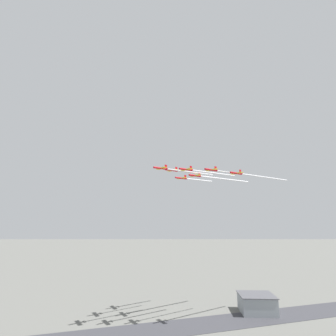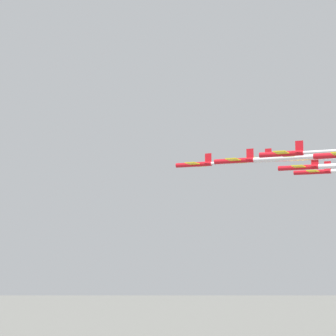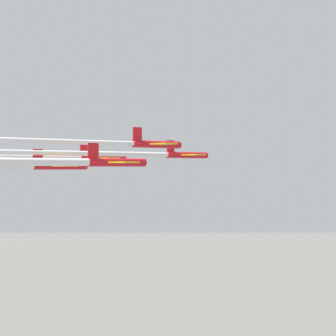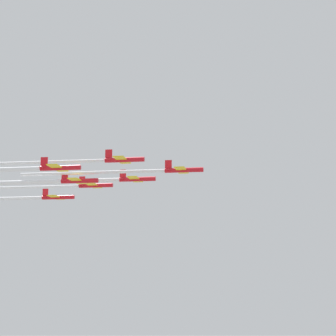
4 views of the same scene
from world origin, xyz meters
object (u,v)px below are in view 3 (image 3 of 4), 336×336
object	(u,v)px
jet_4	(58,166)
jet_3	(13,158)
jet_1	(101,158)
jet_5	(115,162)
jet_0	(185,155)
jet_2	(155,144)

from	to	relation	value
jet_4	jet_3	bearing A→B (deg)	180.00
jet_1	jet_5	world-z (taller)	jet_1
jet_0	jet_2	bearing A→B (deg)	-59.53
jet_3	jet_0	bearing A→B (deg)	59.53
jet_0	jet_4	world-z (taller)	jet_0
jet_2	jet_5	distance (m)	18.12
jet_0	jet_3	size ratio (longest dim) A/B	1.00
jet_1	jet_2	xyz separation A→B (m)	(-10.71, 14.51, 2.41)
jet_0	jet_5	xyz separation A→B (m)	(13.95, 32.72, -1.81)
jet_0	jet_3	distance (m)	35.58
jet_0	jet_3	bearing A→B (deg)	-120.47
jet_2	jet_5	xyz separation A→B (m)	(6.98, 16.36, -3.49)
jet_2	jet_3	bearing A→B (deg)	-150.46
jet_1	jet_5	bearing A→B (deg)	-29.54
jet_4	jet_5	xyz separation A→B (m)	(-10.71, 14.51, 0.54)
jet_3	jet_5	bearing A→B (deg)	0.00
jet_0	jet_3	world-z (taller)	jet_0
jet_3	jet_5	xyz separation A→B (m)	(-21.42, 29.02, -0.95)
jet_2	jet_1	bearing A→B (deg)	-180.00
jet_0	jet_2	distance (m)	17.86
jet_0	jet_4	distance (m)	30.75
jet_4	jet_0	bearing A→B (deg)	90.00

